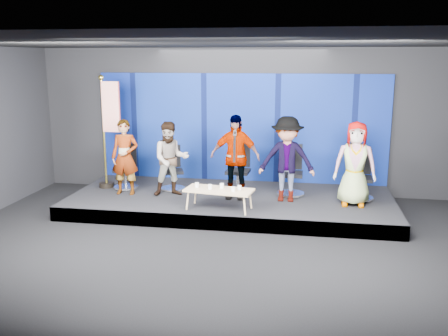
{
  "coord_description": "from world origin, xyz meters",
  "views": [
    {
      "loc": [
        1.61,
        -7.96,
        3.28
      ],
      "look_at": [
        -0.14,
        2.4,
        0.94
      ],
      "focal_mm": 40.0,
      "sensor_mm": 36.0,
      "label": 1
    }
  ],
  "objects": [
    {
      "name": "mug_a",
      "position": [
        -0.55,
        1.53,
        0.76
      ],
      "size": [
        0.08,
        0.08,
        0.1
      ],
      "primitive_type": "cylinder",
      "color": "silver",
      "rests_on": "coffee_table"
    },
    {
      "name": "room_walls",
      "position": [
        0.0,
        0.0,
        2.43
      ],
      "size": [
        10.02,
        8.02,
        3.51
      ],
      "color": "black",
      "rests_on": "ground"
    },
    {
      "name": "mug_c",
      "position": [
        -0.04,
        1.55,
        0.76
      ],
      "size": [
        0.08,
        0.08,
        0.1
      ],
      "primitive_type": "cylinder",
      "color": "silver",
      "rests_on": "coffee_table"
    },
    {
      "name": "panelist_b",
      "position": [
        -1.3,
        2.3,
        1.11
      ],
      "size": [
        0.96,
        0.86,
        1.63
      ],
      "primitive_type": "imported",
      "rotation": [
        0.0,
        0.0,
        0.37
      ],
      "color": "black",
      "rests_on": "riser"
    },
    {
      "name": "chair_a",
      "position": [
        -2.5,
        2.73,
        0.64
      ],
      "size": [
        0.6,
        0.6,
        1.03
      ],
      "rotation": [
        0.0,
        0.0,
        0.04
      ],
      "color": "silver",
      "rests_on": "riser"
    },
    {
      "name": "backdrop",
      "position": [
        0.0,
        3.95,
        1.6
      ],
      "size": [
        7.0,
        0.08,
        2.6
      ],
      "primitive_type": "cube",
      "color": "navy",
      "rests_on": "riser"
    },
    {
      "name": "flag_stand",
      "position": [
        -2.86,
        2.7,
        1.67
      ],
      "size": [
        0.59,
        0.34,
        2.59
      ],
      "rotation": [
        0.0,
        0.0,
        -0.06
      ],
      "color": "black",
      "rests_on": "riser"
    },
    {
      "name": "riser",
      "position": [
        0.0,
        2.5,
        0.15
      ],
      "size": [
        7.0,
        3.0,
        0.3
      ],
      "primitive_type": "cube",
      "color": "black",
      "rests_on": "ground"
    },
    {
      "name": "chair_e",
      "position": [
        2.75,
        2.69,
        0.65
      ],
      "size": [
        0.63,
        0.63,
        1.07
      ],
      "rotation": [
        0.0,
        0.0,
        -0.05
      ],
      "color": "silver",
      "rests_on": "riser"
    },
    {
      "name": "chair_d",
      "position": [
        1.29,
        2.8,
        0.66
      ],
      "size": [
        0.62,
        0.62,
        1.11
      ],
      "rotation": [
        0.0,
        0.0,
        -0.0
      ],
      "color": "silver",
      "rests_on": "riser"
    },
    {
      "name": "mug_e",
      "position": [
        0.32,
        1.47,
        0.76
      ],
      "size": [
        0.08,
        0.08,
        0.09
      ],
      "primitive_type": "cylinder",
      "color": "silver",
      "rests_on": "coffee_table"
    },
    {
      "name": "coffee_table",
      "position": [
        -0.08,
        1.46,
        0.68
      ],
      "size": [
        1.41,
        0.75,
        0.41
      ],
      "rotation": [
        0.0,
        0.0,
        -0.14
      ],
      "color": "tan",
      "rests_on": "riser"
    },
    {
      "name": "mug_b",
      "position": [
        -0.26,
        1.43,
        0.76
      ],
      "size": [
        0.08,
        0.08,
        0.09
      ],
      "primitive_type": "cylinder",
      "color": "silver",
      "rests_on": "coffee_table"
    },
    {
      "name": "chair_b",
      "position": [
        -1.4,
        2.79,
        0.63
      ],
      "size": [
        0.73,
        0.73,
        1.01
      ],
      "rotation": [
        0.0,
        0.0,
        0.37
      ],
      "color": "silver",
      "rests_on": "riser"
    },
    {
      "name": "panelist_e",
      "position": [
        2.58,
        2.22,
        1.16
      ],
      "size": [
        0.87,
        0.59,
        1.73
      ],
      "primitive_type": "imported",
      "rotation": [
        0.0,
        0.0,
        -0.05
      ],
      "color": "black",
      "rests_on": "riser"
    },
    {
      "name": "chair_c",
      "position": [
        0.11,
        2.84,
        0.67
      ],
      "size": [
        0.66,
        0.66,
        1.11
      ],
      "rotation": [
        0.0,
        0.0,
        -0.05
      ],
      "color": "silver",
      "rests_on": "riser"
    },
    {
      "name": "panelist_d",
      "position": [
        1.2,
        2.3,
        1.2
      ],
      "size": [
        1.16,
        0.67,
        1.79
      ],
      "primitive_type": "imported",
      "rotation": [
        0.0,
        0.0,
        -0.0
      ],
      "color": "black",
      "rests_on": "riser"
    },
    {
      "name": "panelist_a",
      "position": [
        -2.33,
        2.25,
        1.13
      ],
      "size": [
        0.62,
        0.42,
        1.66
      ],
      "primitive_type": "imported",
      "rotation": [
        0.0,
        0.0,
        0.04
      ],
      "color": "black",
      "rests_on": "riser"
    },
    {
      "name": "panelist_c",
      "position": [
        0.11,
        2.34,
        1.2
      ],
      "size": [
        1.08,
        0.49,
        1.81
      ],
      "primitive_type": "imported",
      "rotation": [
        0.0,
        0.0,
        -0.05
      ],
      "color": "black",
      "rests_on": "riser"
    },
    {
      "name": "mug_d",
      "position": [
        0.22,
        1.33,
        0.76
      ],
      "size": [
        0.08,
        0.08,
        0.09
      ],
      "primitive_type": "cylinder",
      "color": "silver",
      "rests_on": "coffee_table"
    },
    {
      "name": "ground",
      "position": [
        0.0,
        0.0,
        0.0
      ],
      "size": [
        10.0,
        10.0,
        0.0
      ],
      "primitive_type": "plane",
      "color": "black",
      "rests_on": "ground"
    }
  ]
}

